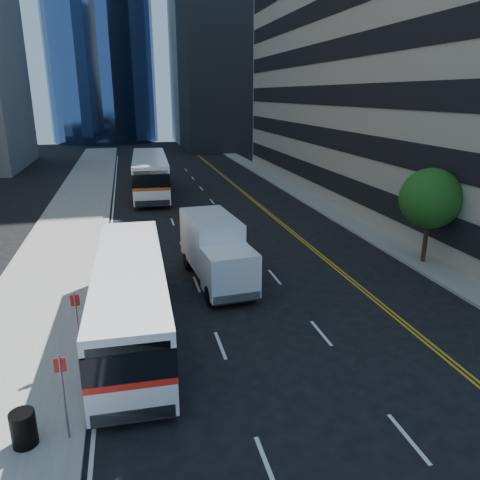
{
  "coord_description": "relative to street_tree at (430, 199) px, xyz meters",
  "views": [
    {
      "loc": [
        -6.37,
        -13.12,
        8.91
      ],
      "look_at": [
        -1.83,
        5.86,
        2.8
      ],
      "focal_mm": 35.0,
      "sensor_mm": 36.0,
      "label": 1
    }
  ],
  "objects": [
    {
      "name": "bus_front",
      "position": [
        -15.6,
        -4.32,
        -2.02
      ],
      "size": [
        2.69,
        11.52,
        2.96
      ],
      "rotation": [
        0.0,
        0.0,
        -0.02
      ],
      "color": "white",
      "rests_on": "ground"
    },
    {
      "name": "box_truck",
      "position": [
        -11.5,
        0.15,
        -1.99
      ],
      "size": [
        2.78,
        6.69,
        3.12
      ],
      "rotation": [
        0.0,
        0.0,
        0.08
      ],
      "color": "white",
      "rests_on": "ground"
    },
    {
      "name": "sidewalk_west",
      "position": [
        -19.5,
        17.0,
        -3.57
      ],
      "size": [
        5.0,
        90.0,
        0.15
      ],
      "primitive_type": "cube",
      "color": "gray",
      "rests_on": "ground"
    },
    {
      "name": "street_tree",
      "position": [
        0.0,
        0.0,
        0.0
      ],
      "size": [
        3.2,
        3.2,
        5.1
      ],
      "color": "#332114",
      "rests_on": "sidewalk_east"
    },
    {
      "name": "ground",
      "position": [
        -9.0,
        -8.0,
        -3.64
      ],
      "size": [
        160.0,
        160.0,
        0.0
      ],
      "primitive_type": "plane",
      "color": "black",
      "rests_on": "ground"
    },
    {
      "name": "sidewalk_east",
      "position": [
        -0.0,
        17.0,
        -3.57
      ],
      "size": [
        2.0,
        90.0,
        0.15
      ],
      "primitive_type": "cube",
      "color": "gray",
      "rests_on": "ground"
    },
    {
      "name": "trash_can",
      "position": [
        -18.47,
        -10.01,
        -3.01
      ],
      "size": [
        0.79,
        0.79,
        0.97
      ],
      "primitive_type": "cylinder",
      "rotation": [
        0.0,
        0.0,
        -0.25
      ],
      "color": "black",
      "rests_on": "sidewalk_west"
    },
    {
      "name": "bus_rear",
      "position": [
        -13.45,
        22.41,
        -1.73
      ],
      "size": [
        3.47,
        13.69,
        3.51
      ],
      "rotation": [
        0.0,
        0.0,
        -0.04
      ],
      "color": "white",
      "rests_on": "ground"
    }
  ]
}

